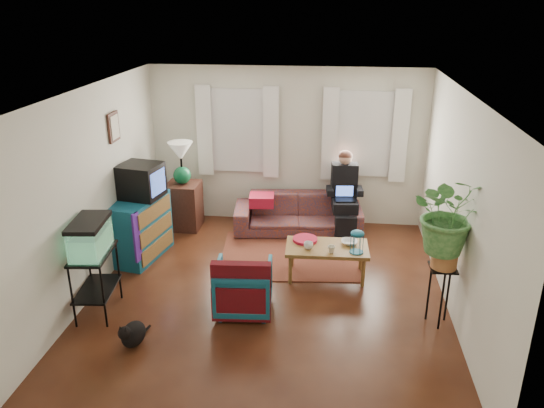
# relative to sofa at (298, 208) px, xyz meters

# --- Properties ---
(floor) EXTENTS (4.50, 5.00, 0.01)m
(floor) POSITION_rel_sofa_xyz_m (-0.23, -2.05, -0.40)
(floor) COLOR #4F2B14
(floor) RESTS_ON ground
(ceiling) EXTENTS (4.50, 5.00, 0.01)m
(ceiling) POSITION_rel_sofa_xyz_m (-0.23, -2.05, 2.20)
(ceiling) COLOR white
(ceiling) RESTS_ON wall_back
(wall_back) EXTENTS (4.50, 0.01, 2.60)m
(wall_back) POSITION_rel_sofa_xyz_m (-0.23, 0.45, 0.90)
(wall_back) COLOR silver
(wall_back) RESTS_ON floor
(wall_front) EXTENTS (4.50, 0.01, 2.60)m
(wall_front) POSITION_rel_sofa_xyz_m (-0.23, -4.55, 0.90)
(wall_front) COLOR silver
(wall_front) RESTS_ON floor
(wall_left) EXTENTS (0.01, 5.00, 2.60)m
(wall_left) POSITION_rel_sofa_xyz_m (-2.48, -2.05, 0.90)
(wall_left) COLOR silver
(wall_left) RESTS_ON floor
(wall_right) EXTENTS (0.01, 5.00, 2.60)m
(wall_right) POSITION_rel_sofa_xyz_m (2.02, -2.05, 0.90)
(wall_right) COLOR silver
(wall_right) RESTS_ON floor
(window_left) EXTENTS (1.08, 0.04, 1.38)m
(window_left) POSITION_rel_sofa_xyz_m (-1.03, 0.43, 1.15)
(window_left) COLOR white
(window_left) RESTS_ON wall_back
(window_right) EXTENTS (1.08, 0.04, 1.38)m
(window_right) POSITION_rel_sofa_xyz_m (1.02, 0.43, 1.15)
(window_right) COLOR white
(window_right) RESTS_ON wall_back
(curtains_left) EXTENTS (1.36, 0.06, 1.50)m
(curtains_left) POSITION_rel_sofa_xyz_m (-1.03, 0.35, 1.15)
(curtains_left) COLOR white
(curtains_left) RESTS_ON wall_back
(curtains_right) EXTENTS (1.36, 0.06, 1.50)m
(curtains_right) POSITION_rel_sofa_xyz_m (1.02, 0.35, 1.15)
(curtains_right) COLOR white
(curtains_right) RESTS_ON wall_back
(picture_frame) EXTENTS (0.04, 0.32, 0.40)m
(picture_frame) POSITION_rel_sofa_xyz_m (-2.45, -1.20, 1.55)
(picture_frame) COLOR #3D2616
(picture_frame) RESTS_ON wall_left
(area_rug) EXTENTS (2.13, 1.77, 0.01)m
(area_rug) POSITION_rel_sofa_xyz_m (-0.06, -0.92, -0.39)
(area_rug) COLOR brown
(area_rug) RESTS_ON floor
(sofa) EXTENTS (2.12, 1.00, 0.80)m
(sofa) POSITION_rel_sofa_xyz_m (0.00, 0.00, 0.00)
(sofa) COLOR brown
(sofa) RESTS_ON floor
(seated_person) EXTENTS (0.57, 0.68, 1.22)m
(seated_person) POSITION_rel_sofa_xyz_m (0.74, 0.07, 0.21)
(seated_person) COLOR black
(seated_person) RESTS_ON sofa
(side_table) EXTENTS (0.53, 0.53, 0.77)m
(side_table) POSITION_rel_sofa_xyz_m (-1.88, -0.07, -0.02)
(side_table) COLOR #3A2115
(side_table) RESTS_ON floor
(table_lamp) EXTENTS (0.40, 0.40, 0.70)m
(table_lamp) POSITION_rel_sofa_xyz_m (-1.88, -0.07, 0.70)
(table_lamp) COLOR white
(table_lamp) RESTS_ON side_table
(dresser) EXTENTS (0.69, 1.09, 0.91)m
(dresser) POSITION_rel_sofa_xyz_m (-2.22, -1.20, 0.06)
(dresser) COLOR #136B72
(dresser) RESTS_ON floor
(crt_tv) EXTENTS (0.64, 0.60, 0.49)m
(crt_tv) POSITION_rel_sofa_xyz_m (-2.18, -1.10, 0.76)
(crt_tv) COLOR black
(crt_tv) RESTS_ON dresser
(aquarium_stand) EXTENTS (0.48, 0.76, 0.80)m
(aquarium_stand) POSITION_rel_sofa_xyz_m (-2.23, -2.70, 0.00)
(aquarium_stand) COLOR black
(aquarium_stand) RESTS_ON floor
(aquarium) EXTENTS (0.43, 0.69, 0.42)m
(aquarium) POSITION_rel_sofa_xyz_m (-2.23, -2.70, 0.62)
(aquarium) COLOR #7FD899
(aquarium) RESTS_ON aquarium_stand
(black_cat) EXTENTS (0.32, 0.43, 0.33)m
(black_cat) POSITION_rel_sofa_xyz_m (-1.58, -3.29, -0.24)
(black_cat) COLOR black
(black_cat) RESTS_ON floor
(armchair) EXTENTS (0.71, 0.67, 0.69)m
(armchair) POSITION_rel_sofa_xyz_m (-0.49, -2.45, -0.06)
(armchair) COLOR #12596C
(armchair) RESTS_ON floor
(serape_throw) EXTENTS (0.70, 0.21, 0.57)m
(serape_throw) POSITION_rel_sofa_xyz_m (-0.47, -2.72, 0.09)
(serape_throw) COLOR #9E0A0A
(serape_throw) RESTS_ON armchair
(coffee_table) EXTENTS (1.12, 0.64, 0.46)m
(coffee_table) POSITION_rel_sofa_xyz_m (0.50, -1.49, -0.17)
(coffee_table) COLOR brown
(coffee_table) RESTS_ON floor
(cup_a) EXTENTS (0.13, 0.13, 0.10)m
(cup_a) POSITION_rel_sofa_xyz_m (0.25, -1.60, 0.11)
(cup_a) COLOR white
(cup_a) RESTS_ON coffee_table
(cup_b) EXTENTS (0.10, 0.10, 0.09)m
(cup_b) POSITION_rel_sofa_xyz_m (0.55, -1.67, 0.10)
(cup_b) COLOR beige
(cup_b) RESTS_ON coffee_table
(bowl) EXTENTS (0.22, 0.22, 0.05)m
(bowl) POSITION_rel_sofa_xyz_m (0.80, -1.38, 0.08)
(bowl) COLOR white
(bowl) RESTS_ON coffee_table
(snack_tray) EXTENTS (0.35, 0.35, 0.04)m
(snack_tray) POSITION_rel_sofa_xyz_m (0.19, -1.35, 0.08)
(snack_tray) COLOR #B21414
(snack_tray) RESTS_ON coffee_table
(birdcage) EXTENTS (0.19, 0.19, 0.32)m
(birdcage) POSITION_rel_sofa_xyz_m (0.89, -1.63, 0.22)
(birdcage) COLOR #115B6B
(birdcage) RESTS_ON coffee_table
(plant_stand) EXTENTS (0.32, 0.32, 0.74)m
(plant_stand) POSITION_rel_sofa_xyz_m (1.82, -2.47, -0.03)
(plant_stand) COLOR black
(plant_stand) RESTS_ON floor
(potted_plant) EXTENTS (0.87, 0.76, 0.94)m
(potted_plant) POSITION_rel_sofa_xyz_m (1.82, -2.47, 0.85)
(potted_plant) COLOR #599947
(potted_plant) RESTS_ON plant_stand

